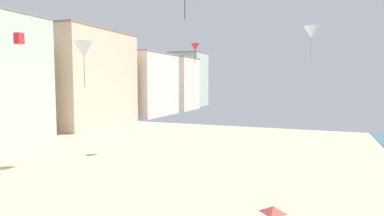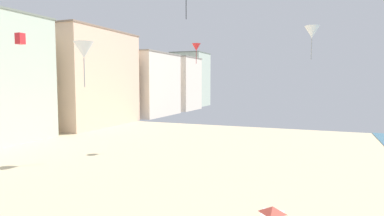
% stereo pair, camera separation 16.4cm
% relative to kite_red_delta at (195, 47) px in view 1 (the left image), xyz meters
% --- Properties ---
extents(boardwalk_hotel_mid, '(12.68, 21.51, 19.45)m').
position_rel_kite_red_delta_xyz_m(boardwalk_hotel_mid, '(-28.89, 11.96, -4.09)').
color(boardwalk_hotel_mid, beige).
rests_on(boardwalk_hotel_mid, ground).
extents(boardwalk_hotel_far, '(15.81, 18.71, 16.55)m').
position_rel_kite_red_delta_xyz_m(boardwalk_hotel_far, '(-28.89, 33.59, -5.54)').
color(boardwalk_hotel_far, silver).
rests_on(boardwalk_hotel_far, ground).
extents(boardwalk_hotel_distant, '(16.33, 13.81, 16.68)m').
position_rel_kite_red_delta_xyz_m(boardwalk_hotel_distant, '(-28.89, 52.83, -5.48)').
color(boardwalk_hotel_distant, silver).
rests_on(boardwalk_hotel_distant, ground).
extents(boardwalk_hotel_furthest, '(11.43, 13.16, 19.58)m').
position_rel_kite_red_delta_xyz_m(boardwalk_hotel_furthest, '(-28.89, 69.54, -4.03)').
color(boardwalk_hotel_furthest, '#B7C6B2').
rests_on(boardwalk_hotel_furthest, ground).
extents(kite_red_delta, '(1.23, 1.23, 2.79)m').
position_rel_kite_red_delta_xyz_m(kite_red_delta, '(0.00, 0.00, 0.00)').
color(kite_red_delta, red).
extents(kite_white_delta, '(1.17, 1.17, 2.66)m').
position_rel_kite_red_delta_xyz_m(kite_white_delta, '(3.43, -27.43, -2.94)').
color(kite_white_delta, white).
extents(kite_red_box, '(0.58, 0.58, 0.91)m').
position_rel_kite_red_delta_xyz_m(kite_red_box, '(-6.74, -22.99, -1.27)').
color(kite_red_box, red).
extents(kite_white_delta_2, '(1.13, 1.13, 2.57)m').
position_rel_kite_red_delta_xyz_m(kite_white_delta_2, '(15.66, -16.05, -1.00)').
color(kite_white_delta_2, white).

